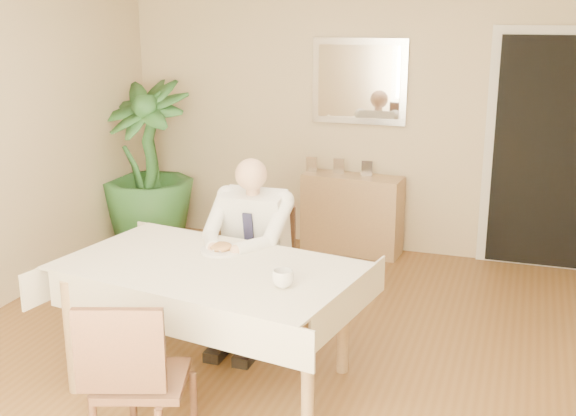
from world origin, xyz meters
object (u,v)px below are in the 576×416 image
(chair_near, at_px, (134,375))
(sideboard, at_px, (352,214))
(chair_far, at_px, (262,260))
(coffee_mug, at_px, (283,279))
(potted_palm, at_px, (146,165))
(dining_table, at_px, (209,278))
(seated_man, at_px, (247,244))

(chair_near, relative_size, sideboard, 0.99)
(chair_far, relative_size, coffee_mug, 7.23)
(coffee_mug, distance_m, potted_palm, 3.25)
(potted_palm, bearing_deg, coffee_mug, -47.84)
(dining_table, distance_m, seated_man, 0.59)
(coffee_mug, xyz_separation_m, potted_palm, (-2.18, 2.41, -0.03))
(dining_table, relative_size, potted_palm, 1.22)
(chair_far, distance_m, sideboard, 1.75)
(chair_near, xyz_separation_m, potted_palm, (-1.67, 3.11, 0.27))
(dining_table, xyz_separation_m, coffee_mug, (0.52, -0.18, 0.13))
(coffee_mug, height_order, potted_palm, potted_palm)
(coffee_mug, bearing_deg, sideboard, 96.05)
(chair_far, relative_size, potted_palm, 0.56)
(chair_far, bearing_deg, chair_near, -92.47)
(seated_man, distance_m, sideboard, 2.06)
(potted_palm, bearing_deg, dining_table, -53.29)
(dining_table, height_order, chair_near, chair_near)
(chair_near, height_order, potted_palm, potted_palm)
(dining_table, relative_size, coffee_mug, 15.84)
(chair_far, bearing_deg, sideboard, 80.05)
(chair_near, bearing_deg, coffee_mug, 35.19)
(potted_palm, bearing_deg, chair_far, -39.13)
(dining_table, xyz_separation_m, seated_man, (-0.00, 0.59, 0.02))
(chair_far, distance_m, chair_near, 1.75)
(dining_table, height_order, potted_palm, potted_palm)
(seated_man, height_order, sideboard, seated_man)
(chair_near, height_order, seated_man, seated_man)
(potted_palm, bearing_deg, chair_near, -61.80)
(sideboard, bearing_deg, seated_man, -91.58)
(sideboard, bearing_deg, chair_near, -88.85)
(dining_table, distance_m, sideboard, 2.64)
(chair_far, distance_m, coffee_mug, 1.22)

